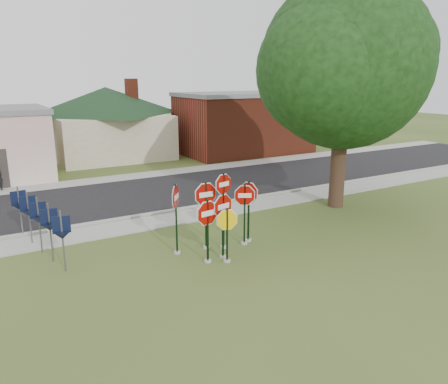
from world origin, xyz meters
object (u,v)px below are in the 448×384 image
stop_sign_yellow (227,230)px  oak_tree (345,64)px  stop_sign_center (223,217)px  stop_sign_left (207,223)px

stop_sign_yellow → oak_tree: bearing=20.9°
stop_sign_center → oak_tree: oak_tree is taller
stop_sign_yellow → stop_sign_center: bearing=81.4°
stop_sign_left → oak_tree: bearing=17.7°
stop_sign_yellow → oak_tree: size_ratio=0.18×
stop_sign_yellow → stop_sign_left: 0.68m
oak_tree → stop_sign_center: bearing=-161.4°
stop_sign_center → stop_sign_yellow: stop_sign_center is taller
oak_tree → stop_sign_yellow: bearing=-159.1°
stop_sign_center → oak_tree: size_ratio=0.22×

